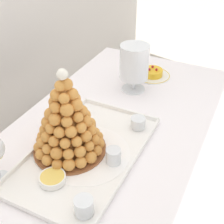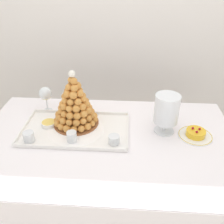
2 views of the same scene
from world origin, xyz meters
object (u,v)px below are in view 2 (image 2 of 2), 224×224
serving_tray (76,129)px  dessert_cup_left (29,137)px  macaron_goblet (167,109)px  croquembouche (75,104)px  creme_brulee_ramekin (49,123)px  wine_glass (45,94)px  dessert_cup_mid_left (72,137)px  fruit_tart_plate (195,134)px  dessert_cup_centre (114,140)px

serving_tray → dessert_cup_left: 0.27m
macaron_goblet → croquembouche: bearing=176.0°
creme_brulee_ramekin → wine_glass: (-0.06, 0.18, 0.10)m
dessert_cup_mid_left → creme_brulee_ramekin: bearing=139.8°
dessert_cup_left → fruit_tart_plate: 0.92m
dessert_cup_mid_left → dessert_cup_centre: size_ratio=0.96×
dessert_cup_centre → creme_brulee_ramekin: size_ratio=0.68×
dessert_cup_left → fruit_tart_plate: (0.92, 0.12, -0.02)m
serving_tray → dessert_cup_left: (-0.23, -0.13, 0.03)m
fruit_tart_plate → wine_glass: (-0.91, 0.22, 0.11)m
croquembouche → dessert_cup_centre: croquembouche is taller
dessert_cup_left → creme_brulee_ramekin: dessert_cup_left is taller
serving_tray → creme_brulee_ramekin: creme_brulee_ramekin is taller
creme_brulee_ramekin → macaron_goblet: size_ratio=0.38×
serving_tray → croquembouche: (-0.01, 0.06, 0.14)m
croquembouche → fruit_tart_plate: bearing=-6.1°
dessert_cup_left → fruit_tart_plate: size_ratio=0.31×
creme_brulee_ramekin → fruit_tart_plate: (0.85, -0.04, -0.01)m
dessert_cup_mid_left → fruit_tart_plate: bearing=8.4°
dessert_cup_mid_left → dessert_cup_centre: bearing=-0.2°
croquembouche → dessert_cup_left: size_ratio=5.67×
dessert_cup_mid_left → wine_glass: bearing=125.5°
dessert_cup_left → dessert_cup_centre: 0.46m
creme_brulee_ramekin → macaron_goblet: macaron_goblet is taller
creme_brulee_ramekin → wine_glass: size_ratio=0.53×
croquembouche → serving_tray: bearing=-81.6°
creme_brulee_ramekin → wine_glass: wine_glass is taller
dessert_cup_mid_left → dessert_cup_centre: 0.23m
dessert_cup_left → dessert_cup_centre: (0.46, 0.01, -0.01)m
creme_brulee_ramekin → wine_glass: bearing=108.5°
dessert_cup_left → croquembouche: bearing=40.7°
macaron_goblet → dessert_cup_centre: bearing=-153.7°
dessert_cup_mid_left → serving_tray: bearing=90.7°
dessert_cup_centre → creme_brulee_ramekin: dessert_cup_centre is taller
dessert_cup_centre → macaron_goblet: (0.28, 0.14, 0.12)m
serving_tray → dessert_cup_left: dessert_cup_left is taller
croquembouche → wine_glass: (-0.22, 0.15, -0.02)m
dessert_cup_centre → croquembouche: bearing=143.6°
croquembouche → dessert_cup_centre: bearing=-36.4°
dessert_cup_centre → creme_brulee_ramekin: 0.42m
serving_tray → macaron_goblet: bearing=3.0°
dessert_cup_left → macaron_goblet: macaron_goblet is taller
creme_brulee_ramekin → fruit_tart_plate: 0.86m
dessert_cup_mid_left → wine_glass: size_ratio=0.35×
dessert_cup_mid_left → dessert_cup_centre: (0.23, -0.00, -0.01)m
croquembouche → macaron_goblet: 0.52m
dessert_cup_left → macaron_goblet: 0.77m
serving_tray → creme_brulee_ramekin: 0.17m
dessert_cup_left → serving_tray: bearing=28.8°
creme_brulee_ramekin → macaron_goblet: (0.68, -0.00, 0.13)m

